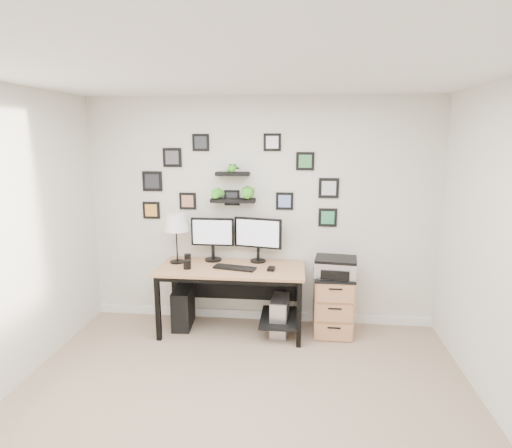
# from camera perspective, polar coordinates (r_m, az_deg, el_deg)

# --- Properties ---
(room) EXTENTS (4.00, 4.00, 4.00)m
(room) POSITION_cam_1_polar(r_m,az_deg,el_deg) (5.27, 0.52, -12.00)
(room) COLOR tan
(room) RESTS_ON ground
(desk) EXTENTS (1.60, 0.70, 0.75)m
(desk) POSITION_cam_1_polar(r_m,az_deg,el_deg) (4.79, -2.78, -7.08)
(desk) COLOR tan
(desk) RESTS_ON ground
(monitor_left) EXTENTS (0.49, 0.19, 0.50)m
(monitor_left) POSITION_cam_1_polar(r_m,az_deg,el_deg) (4.90, -5.81, -1.59)
(monitor_left) COLOR black
(monitor_left) RESTS_ON desk
(monitor_right) EXTENTS (0.55, 0.21, 0.51)m
(monitor_right) POSITION_cam_1_polar(r_m,az_deg,el_deg) (4.83, 0.26, -1.61)
(monitor_right) COLOR black
(monitor_right) RESTS_ON desk
(keyboard) EXTENTS (0.48, 0.24, 0.02)m
(keyboard) POSITION_cam_1_polar(r_m,az_deg,el_deg) (4.67, -2.87, -5.85)
(keyboard) COLOR black
(keyboard) RESTS_ON desk
(mouse) EXTENTS (0.09, 0.12, 0.03)m
(mouse) POSITION_cam_1_polar(r_m,az_deg,el_deg) (4.61, 2.03, -5.98)
(mouse) COLOR black
(mouse) RESTS_ON desk
(table_lamp) EXTENTS (0.27, 0.27, 0.56)m
(table_lamp) POSITION_cam_1_polar(r_m,az_deg,el_deg) (4.86, -10.62, 0.03)
(table_lamp) COLOR black
(table_lamp) RESTS_ON desk
(mug) EXTENTS (0.08, 0.08, 0.09)m
(mug) POSITION_cam_1_polar(r_m,az_deg,el_deg) (4.71, -9.17, -5.36)
(mug) COLOR black
(mug) RESTS_ON desk
(pen_cup) EXTENTS (0.08, 0.08, 0.10)m
(pen_cup) POSITION_cam_1_polar(r_m,az_deg,el_deg) (4.94, -9.10, -4.51)
(pen_cup) COLOR black
(pen_cup) RESTS_ON desk
(pc_tower_black) EXTENTS (0.24, 0.46, 0.45)m
(pc_tower_black) POSITION_cam_1_polar(r_m,az_deg,el_deg) (5.10, -9.68, -10.88)
(pc_tower_black) COLOR black
(pc_tower_black) RESTS_ON ground
(pc_tower_grey) EXTENTS (0.21, 0.42, 0.41)m
(pc_tower_grey) POSITION_cam_1_polar(r_m,az_deg,el_deg) (4.88, 3.17, -12.04)
(pc_tower_grey) COLOR gray
(pc_tower_grey) RESTS_ON ground
(file_cabinet) EXTENTS (0.43, 0.53, 0.67)m
(file_cabinet) POSITION_cam_1_polar(r_m,az_deg,el_deg) (4.91, 10.20, -10.41)
(file_cabinet) COLOR tan
(file_cabinet) RESTS_ON ground
(printer) EXTENTS (0.47, 0.40, 0.20)m
(printer) POSITION_cam_1_polar(r_m,az_deg,el_deg) (4.74, 10.58, -5.64)
(printer) COLOR silver
(printer) RESTS_ON file_cabinet
(wall_decor) EXTENTS (2.27, 0.18, 1.04)m
(wall_decor) POSITION_cam_1_polar(r_m,az_deg,el_deg) (4.83, -2.88, 5.45)
(wall_decor) COLOR black
(wall_decor) RESTS_ON ground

